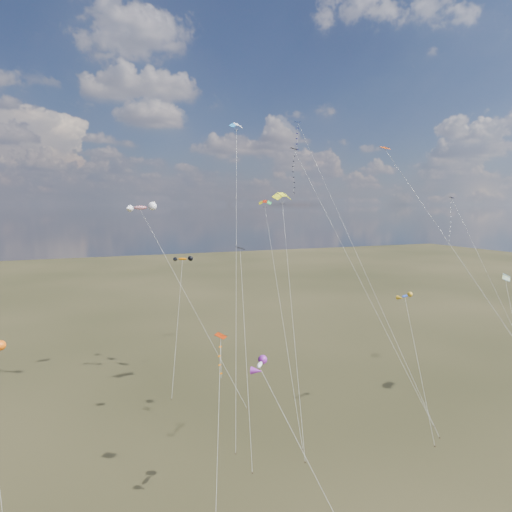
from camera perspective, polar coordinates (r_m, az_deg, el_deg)
name	(u,v)px	position (r m, az deg, el deg)	size (l,w,h in m)	color
ground	(327,470)	(49.19, 8.81, -24.94)	(400.00, 400.00, 0.00)	black
diamond_black_high	(300,182)	(66.75, 5.54, 9.17)	(8.21, 22.38, 33.82)	black
diamond_navy_tall	(307,157)	(67.49, 6.45, 12.21)	(5.62, 25.45, 37.79)	#091754
diamond_black_mid	(243,301)	(50.36, -1.63, -5.63)	(3.45, 11.61, 20.73)	black
diamond_red_low	(221,362)	(43.89, -4.43, -13.06)	(3.84, 8.59, 13.52)	#A52502
diamond_navy_right	(454,226)	(78.48, 23.51, 3.44)	(4.34, 14.62, 26.80)	#070849
diamond_orange_center	(449,242)	(49.55, 22.94, 1.65)	(8.87, 23.47, 31.95)	#EF4701
parafoil_yellow	(283,195)	(61.29, 3.35, 7.59)	(7.32, 18.70, 27.61)	yellow
parafoil_blue_white	(237,127)	(66.58, -2.45, 15.78)	(8.68, 20.98, 37.34)	#2186D5
parafoil_striped	(507,276)	(68.58, 28.84, -2.19)	(5.13, 9.19, 16.88)	#CDC50A
parafoil_tricolor	(265,203)	(66.06, 1.17, 6.60)	(5.77, 21.83, 26.51)	#D4C50E
novelty_orange_black	(182,260)	(69.15, -9.18, -0.44)	(5.43, 10.42, 17.90)	orange
novelty_white_purple	(260,365)	(39.98, 0.51, -13.52)	(4.98, 10.49, 12.38)	white
novelty_redwhite_stripe	(141,208)	(64.94, -14.23, 5.83)	(12.65, 14.74, 25.87)	red
novelty_blue_yellow	(405,297)	(60.18, 18.15, -4.89)	(4.89, 10.42, 14.56)	blue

